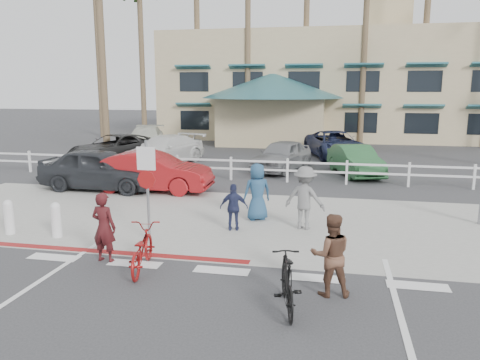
% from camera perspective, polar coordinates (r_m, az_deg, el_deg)
% --- Properties ---
extents(ground, '(140.00, 140.00, 0.00)m').
position_cam_1_polar(ground, '(9.71, -3.10, -12.36)').
color(ground, '#333335').
extents(bike_path, '(12.00, 16.00, 0.01)m').
position_cam_1_polar(bike_path, '(7.98, -6.89, -17.90)').
color(bike_path, '#333335').
rests_on(bike_path, ground).
extents(sidewalk_plaza, '(22.00, 7.00, 0.01)m').
position_cam_1_polar(sidewalk_plaza, '(13.85, 1.59, -5.04)').
color(sidewalk_plaza, gray).
rests_on(sidewalk_plaza, ground).
extents(cross_street, '(40.00, 5.00, 0.01)m').
position_cam_1_polar(cross_street, '(17.68, 3.83, -1.49)').
color(cross_street, '#333335').
rests_on(cross_street, ground).
extents(parking_lot, '(50.00, 16.00, 0.01)m').
position_cam_1_polar(parking_lot, '(26.98, 6.55, 2.86)').
color(parking_lot, '#333335').
rests_on(parking_lot, ground).
extents(curb_red, '(7.00, 0.25, 0.02)m').
position_cam_1_polar(curb_red, '(11.78, -16.00, -8.41)').
color(curb_red, maroon).
rests_on(curb_red, ground).
extents(rail_fence, '(29.40, 0.16, 1.00)m').
position_cam_1_polar(rail_fence, '(19.48, 6.10, 1.14)').
color(rail_fence, silver).
rests_on(rail_fence, ground).
extents(building, '(28.00, 16.00, 11.30)m').
position_cam_1_polar(building, '(39.64, 11.41, 13.54)').
color(building, '#C5B287').
rests_on(building, ground).
extents(sign_post, '(0.50, 0.10, 2.90)m').
position_cam_1_polar(sign_post, '(11.98, -11.21, -0.71)').
color(sign_post, gray).
rests_on(sign_post, ground).
extents(bollard_0, '(0.26, 0.26, 0.95)m').
position_cam_1_polar(bollard_0, '(13.19, -21.49, -4.55)').
color(bollard_0, silver).
rests_on(bollard_0, ground).
extents(bollard_1, '(0.26, 0.26, 0.95)m').
position_cam_1_polar(bollard_1, '(13.99, -26.33, -4.07)').
color(bollard_1, silver).
rests_on(bollard_1, ground).
extents(palm_0, '(4.00, 4.00, 15.00)m').
position_cam_1_polar(palm_0, '(39.30, -16.95, 16.01)').
color(palm_0, '#183313').
rests_on(palm_0, ground).
extents(palm_1, '(4.00, 4.00, 13.00)m').
position_cam_1_polar(palm_1, '(36.60, -11.90, 15.06)').
color(palm_1, '#183313').
rests_on(palm_1, ground).
extents(palm_2, '(4.00, 4.00, 16.00)m').
position_cam_1_polar(palm_2, '(36.33, -5.26, 17.66)').
color(palm_2, '#183313').
rests_on(palm_2, ground).
extents(palm_3, '(4.00, 4.00, 14.00)m').
position_cam_1_polar(palm_3, '(34.33, 0.95, 16.41)').
color(palm_3, '#183313').
rests_on(palm_3, ground).
extents(palm_4, '(4.00, 4.00, 15.00)m').
position_cam_1_polar(palm_4, '(34.87, 8.05, 17.05)').
color(palm_4, '#183313').
rests_on(palm_4, ground).
extents(palm_5, '(4.00, 4.00, 13.00)m').
position_cam_1_polar(palm_5, '(33.75, 14.93, 15.28)').
color(palm_5, '#183313').
rests_on(palm_5, ground).
extents(palm_6, '(4.00, 4.00, 17.00)m').
position_cam_1_polar(palm_6, '(35.38, 21.81, 17.93)').
color(palm_6, '#183313').
rests_on(palm_6, ground).
extents(palm_10, '(4.00, 4.00, 12.00)m').
position_cam_1_polar(palm_10, '(26.69, -16.53, 15.31)').
color(palm_10, '#183313').
rests_on(palm_10, ground).
extents(bike_red, '(0.96, 1.91, 0.96)m').
position_cam_1_polar(bike_red, '(10.35, -11.92, -8.22)').
color(bike_red, maroon).
rests_on(bike_red, ground).
extents(rider_red, '(0.63, 0.46, 1.61)m').
position_cam_1_polar(rider_red, '(10.96, -16.26, -5.56)').
color(rider_red, '#421215').
rests_on(rider_red, ground).
extents(bike_black, '(0.82, 1.77, 1.03)m').
position_cam_1_polar(bike_black, '(8.46, 5.78, -12.27)').
color(bike_black, black).
rests_on(bike_black, ground).
extents(rider_black, '(0.87, 0.73, 1.59)m').
position_cam_1_polar(rider_black, '(9.03, 11.01, -8.95)').
color(rider_black, brown).
rests_on(rider_black, ground).
extents(pedestrian_a, '(1.27, 0.92, 1.77)m').
position_cam_1_polar(pedestrian_a, '(13.04, 7.90, -2.19)').
color(pedestrian_a, slate).
rests_on(pedestrian_a, ground).
extents(pedestrian_child, '(0.81, 0.44, 1.31)m').
position_cam_1_polar(pedestrian_child, '(12.82, -0.75, -3.36)').
color(pedestrian_child, '#242A4D').
rests_on(pedestrian_child, ground).
extents(pedestrian_b, '(0.99, 0.88, 1.71)m').
position_cam_1_polar(pedestrian_b, '(13.81, 2.10, -1.46)').
color(pedestrian_b, navy).
rests_on(pedestrian_b, ground).
extents(car_white_sedan, '(4.61, 1.67, 1.51)m').
position_cam_1_polar(car_white_sedan, '(18.01, -10.76, 1.02)').
color(car_white_sedan, maroon).
rests_on(car_white_sedan, ground).
extents(car_red_compact, '(4.78, 2.07, 1.61)m').
position_cam_1_polar(car_red_compact, '(18.76, -16.63, 1.29)').
color(car_red_compact, '#26282D').
rests_on(car_red_compact, ground).
extents(lot_car_0, '(4.23, 5.86, 1.48)m').
position_cam_1_polar(lot_car_0, '(25.40, -14.95, 3.72)').
color(lot_car_0, black).
rests_on(lot_car_0, ground).
extents(lot_car_1, '(3.69, 5.46, 1.47)m').
position_cam_1_polar(lot_car_1, '(24.34, -9.27, 3.62)').
color(lot_car_1, silver).
rests_on(lot_car_1, ground).
extents(lot_car_2, '(2.90, 4.55, 1.44)m').
position_cam_1_polar(lot_car_2, '(22.27, 5.12, 3.00)').
color(lot_car_2, gray).
rests_on(lot_car_2, ground).
extents(lot_car_3, '(2.61, 4.33, 1.35)m').
position_cam_1_polar(lot_car_3, '(21.62, 13.87, 2.34)').
color(lot_car_3, '#285C32').
rests_on(lot_car_3, ground).
extents(lot_car_4, '(3.40, 5.57, 1.51)m').
position_cam_1_polar(lot_car_4, '(29.51, -11.42, 4.89)').
color(lot_car_4, beige).
rests_on(lot_car_4, ground).
extents(lot_car_5, '(3.93, 5.79, 1.47)m').
position_cam_1_polar(lot_car_5, '(26.94, 11.47, 4.27)').
color(lot_car_5, '#1E2648').
rests_on(lot_car_5, ground).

